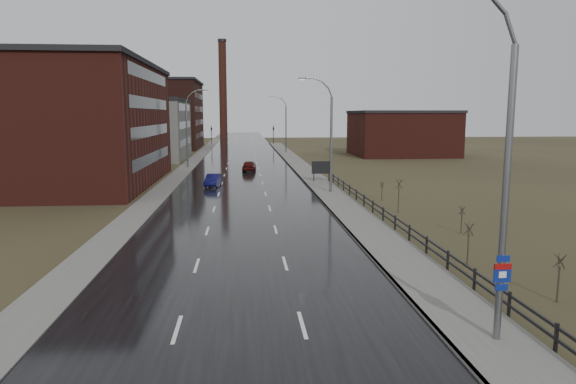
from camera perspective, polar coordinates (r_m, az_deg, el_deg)
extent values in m
cube|color=black|center=(74.42, -5.08, 2.60)|extent=(14.00, 300.00, 0.06)
cube|color=#595651|center=(50.32, 4.71, -0.23)|extent=(3.20, 180.00, 0.18)
cube|color=slate|center=(50.09, 3.00, -0.25)|extent=(0.16, 180.00, 0.18)
cube|color=#595651|center=(74.89, -11.38, 2.52)|extent=(2.40, 260.00, 0.12)
cube|color=#471914|center=(62.72, -24.89, 6.64)|extent=(22.00, 28.00, 13.00)
cube|color=black|center=(62.94, -25.28, 12.78)|extent=(22.44, 28.56, 0.50)
cube|color=black|center=(60.08, -14.76, 3.75)|extent=(0.06, 22.40, 1.20)
cube|color=black|center=(59.92, -14.87, 6.61)|extent=(0.06, 22.40, 1.20)
cube|color=black|center=(59.90, -14.99, 9.48)|extent=(0.06, 22.40, 1.20)
cube|color=black|center=(60.04, -15.10, 12.34)|extent=(0.06, 22.40, 1.20)
cube|color=slate|center=(93.84, -16.24, 6.57)|extent=(16.00, 20.00, 10.00)
cube|color=black|center=(93.83, -16.38, 9.78)|extent=(16.32, 20.40, 0.50)
cube|color=black|center=(92.70, -11.33, 5.49)|extent=(0.06, 16.00, 1.20)
cube|color=black|center=(92.59, -11.38, 7.34)|extent=(0.06, 16.00, 1.20)
cube|color=black|center=(92.58, -11.44, 9.20)|extent=(0.06, 16.00, 1.20)
cube|color=#331611|center=(124.20, -15.88, 8.17)|extent=(26.00, 24.00, 15.00)
cube|color=black|center=(124.42, -16.03, 11.73)|extent=(26.52, 24.48, 0.50)
cube|color=black|center=(122.53, -9.79, 6.26)|extent=(0.06, 19.20, 1.20)
cube|color=black|center=(122.45, -9.83, 7.66)|extent=(0.06, 19.20, 1.20)
cube|color=black|center=(122.44, -9.86, 9.06)|extent=(0.06, 19.20, 1.20)
cube|color=black|center=(122.51, -9.90, 10.47)|extent=(0.06, 19.20, 1.20)
cube|color=#471914|center=(100.69, 12.52, 6.26)|extent=(18.00, 16.00, 8.00)
cube|color=black|center=(100.62, 12.60, 8.68)|extent=(18.36, 16.32, 0.50)
cylinder|color=#331611|center=(164.28, -7.24, 11.08)|extent=(2.40, 2.40, 30.00)
cylinder|color=black|center=(165.66, -7.35, 16.37)|extent=(2.70, 2.70, 0.80)
cylinder|color=slate|center=(18.39, 22.99, -0.87)|extent=(0.24, 0.24, 10.00)
cylinder|color=slate|center=(18.27, 23.48, 16.27)|extent=(0.57, 0.14, 1.12)
cylinder|color=slate|center=(18.17, 22.05, 19.01)|extent=(0.91, 0.14, 0.91)
cube|color=navy|center=(18.68, 22.81, -6.84)|extent=(0.45, 0.04, 0.22)
cube|color=navy|center=(18.82, 22.72, -8.31)|extent=(0.60, 0.04, 0.65)
cube|color=maroon|center=(18.75, 22.77, -7.64)|extent=(0.60, 0.04, 0.20)
cube|color=navy|center=(18.96, 22.63, -9.76)|extent=(0.45, 0.04, 0.22)
cube|color=silver|center=(18.81, 22.74, -8.47)|extent=(0.26, 0.02, 0.22)
cylinder|color=slate|center=(50.84, 4.81, 5.15)|extent=(0.24, 0.24, 9.50)
cylinder|color=slate|center=(50.76, 4.70, 10.96)|extent=(0.51, 0.14, 0.98)
cylinder|color=slate|center=(50.72, 4.17, 11.78)|extent=(0.81, 0.14, 0.81)
cylinder|color=slate|center=(50.64, 3.36, 12.33)|extent=(0.98, 0.14, 0.51)
cylinder|color=slate|center=(50.53, 2.39, 12.54)|extent=(1.01, 0.14, 0.14)
cube|color=slate|center=(50.45, 1.60, 12.49)|extent=(0.70, 0.28, 0.18)
cube|color=silver|center=(50.44, 1.60, 12.38)|extent=(0.50, 0.20, 0.04)
cylinder|color=slate|center=(76.51, -11.17, 6.18)|extent=(0.24, 0.24, 9.50)
cylinder|color=slate|center=(76.46, -11.15, 10.04)|extent=(0.51, 0.14, 0.98)
cylinder|color=slate|center=(76.44, -10.81, 10.59)|extent=(0.81, 0.14, 0.81)
cylinder|color=slate|center=(76.39, -10.28, 10.96)|extent=(0.98, 0.14, 0.51)
cylinder|color=slate|center=(76.32, -9.64, 11.10)|extent=(1.01, 0.14, 0.14)
cube|color=slate|center=(76.27, -9.11, 11.08)|extent=(0.70, 0.28, 0.18)
cube|color=silver|center=(76.27, -9.11, 11.01)|extent=(0.50, 0.20, 0.04)
cylinder|color=slate|center=(104.41, -0.23, 6.95)|extent=(0.24, 0.24, 9.50)
cylinder|color=slate|center=(104.37, -0.32, 9.78)|extent=(0.51, 0.14, 0.98)
cylinder|color=slate|center=(104.35, -0.59, 10.17)|extent=(0.81, 0.14, 0.81)
cylinder|color=slate|center=(104.31, -0.98, 10.44)|extent=(0.98, 0.14, 0.51)
cylinder|color=slate|center=(104.26, -1.45, 10.53)|extent=(1.01, 0.14, 0.14)
cube|color=slate|center=(104.22, -1.84, 10.50)|extent=(0.70, 0.28, 0.18)
cube|color=silver|center=(104.22, -1.84, 10.44)|extent=(0.50, 0.20, 0.04)
cube|color=black|center=(19.49, 27.63, -14.28)|extent=(0.10, 0.10, 1.10)
cube|color=black|center=(21.89, 23.36, -11.49)|extent=(0.10, 0.10, 1.10)
cube|color=black|center=(24.42, 20.00, -9.22)|extent=(0.10, 0.10, 1.10)
cube|color=black|center=(27.04, 17.32, -7.36)|extent=(0.10, 0.10, 1.10)
cube|color=black|center=(29.74, 15.14, -5.82)|extent=(0.10, 0.10, 1.10)
cube|color=black|center=(32.49, 13.33, -4.53)|extent=(0.10, 0.10, 1.10)
cube|color=black|center=(35.28, 11.81, -3.44)|extent=(0.10, 0.10, 1.10)
cube|color=black|center=(38.10, 10.52, -2.51)|extent=(0.10, 0.10, 1.10)
cube|color=black|center=(40.94, 9.41, -1.70)|extent=(0.10, 0.10, 1.10)
cube|color=black|center=(43.81, 8.44, -1.01)|extent=(0.10, 0.10, 1.10)
cube|color=black|center=(46.70, 7.60, -0.39)|extent=(0.10, 0.10, 1.10)
cube|color=black|center=(49.59, 6.85, 0.15)|extent=(0.10, 0.10, 1.10)
cube|color=black|center=(52.50, 6.19, 0.63)|extent=(0.10, 0.10, 1.10)
cube|color=black|center=(55.42, 5.59, 1.06)|extent=(0.10, 0.10, 1.10)
cube|color=black|center=(58.35, 5.05, 1.45)|extent=(0.10, 0.10, 1.10)
cube|color=black|center=(34.73, 12.07, -2.96)|extent=(0.08, 53.00, 0.10)
cube|color=black|center=(34.81, 12.05, -3.61)|extent=(0.08, 53.00, 0.10)
cylinder|color=#382D23|center=(24.54, 27.82, -9.08)|extent=(0.08, 0.08, 1.54)
cylinder|color=#382D23|center=(24.29, 28.09, -6.80)|extent=(0.04, 0.53, 0.61)
cylinder|color=#382D23|center=(24.31, 27.96, -6.78)|extent=(0.50, 0.20, 0.62)
cylinder|color=#382D23|center=(24.27, 27.87, -6.80)|extent=(0.30, 0.44, 0.63)
cylinder|color=#382D23|center=(24.22, 27.95, -6.84)|extent=(0.30, 0.44, 0.63)
cylinder|color=#382D23|center=(24.24, 28.08, -6.84)|extent=(0.50, 0.20, 0.62)
cylinder|color=#382D23|center=(28.31, 19.36, -6.11)|extent=(0.08, 0.08, 1.70)
cylinder|color=#382D23|center=(28.08, 19.57, -3.91)|extent=(0.04, 0.58, 0.67)
cylinder|color=#382D23|center=(28.11, 19.46, -3.90)|extent=(0.55, 0.22, 0.68)
cylinder|color=#382D23|center=(28.07, 19.37, -3.91)|extent=(0.33, 0.49, 0.69)
cylinder|color=#382D23|center=(28.02, 19.42, -3.93)|extent=(0.33, 0.49, 0.69)
cylinder|color=#382D23|center=(28.03, 19.54, -3.94)|extent=(0.55, 0.22, 0.68)
cylinder|color=#382D23|center=(35.78, 18.71, -3.33)|extent=(0.08, 0.08, 1.36)
cylinder|color=#382D23|center=(35.64, 18.85, -1.94)|extent=(0.04, 0.47, 0.54)
cylinder|color=#382D23|center=(35.67, 18.77, -1.92)|extent=(0.44, 0.18, 0.55)
cylinder|color=#382D23|center=(35.63, 18.70, -1.93)|extent=(0.27, 0.40, 0.56)
cylinder|color=#382D23|center=(35.58, 18.74, -1.95)|extent=(0.27, 0.40, 0.56)
cylinder|color=#382D23|center=(35.58, 18.83, -1.95)|extent=(0.44, 0.18, 0.55)
cylinder|color=#382D23|center=(41.89, 12.18, -0.90)|extent=(0.08, 0.08, 2.03)
cylinder|color=#382D23|center=(41.71, 12.30, 0.89)|extent=(0.04, 0.68, 0.80)
cylinder|color=#382D23|center=(41.75, 12.24, 0.90)|extent=(0.65, 0.25, 0.81)
cylinder|color=#382D23|center=(41.71, 12.17, 0.89)|extent=(0.38, 0.58, 0.82)
cylinder|color=#382D23|center=(41.66, 12.19, 0.88)|extent=(0.38, 0.58, 0.82)
cylinder|color=#382D23|center=(41.66, 12.28, 0.88)|extent=(0.65, 0.25, 0.81)
cylinder|color=#382D23|center=(47.60, 10.39, -0.17)|extent=(0.08, 0.08, 1.29)
cylinder|color=#382D23|center=(47.50, 10.48, 0.82)|extent=(0.04, 0.44, 0.51)
cylinder|color=#382D23|center=(47.54, 10.42, 0.83)|extent=(0.42, 0.17, 0.52)
cylinder|color=#382D23|center=(47.50, 10.36, 0.83)|extent=(0.26, 0.38, 0.53)
cylinder|color=#382D23|center=(47.45, 10.38, 0.82)|extent=(0.26, 0.38, 0.53)
cylinder|color=#382D23|center=(47.44, 10.45, 0.81)|extent=(0.42, 0.17, 0.52)
cube|color=black|center=(59.06, 2.89, 1.90)|extent=(0.10, 0.10, 1.80)
cube|color=black|center=(59.33, 4.57, 1.91)|extent=(0.10, 0.10, 1.80)
cube|color=silver|center=(59.04, 3.75, 2.74)|extent=(2.19, 0.08, 1.34)
cube|color=black|center=(59.00, 3.75, 2.74)|extent=(2.29, 0.04, 1.44)
cylinder|color=black|center=(134.36, -8.50, 6.32)|extent=(0.16, 0.16, 5.20)
imported|color=black|center=(134.30, -8.52, 7.23)|extent=(0.58, 2.73, 1.10)
sphere|color=#FF190C|center=(134.14, -8.52, 7.36)|extent=(0.18, 0.18, 0.18)
cylinder|color=black|center=(134.34, -1.63, 6.41)|extent=(0.16, 0.16, 5.20)
imported|color=black|center=(134.27, -1.63, 7.32)|extent=(0.58, 2.73, 1.10)
sphere|color=#FF190C|center=(134.12, -1.63, 7.45)|extent=(0.18, 0.18, 0.18)
imported|color=#0E0E46|center=(56.53, -8.30, 1.27)|extent=(1.89, 4.14, 1.32)
imported|color=#410C0A|center=(71.01, -4.34, 2.89)|extent=(2.08, 4.46, 1.48)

